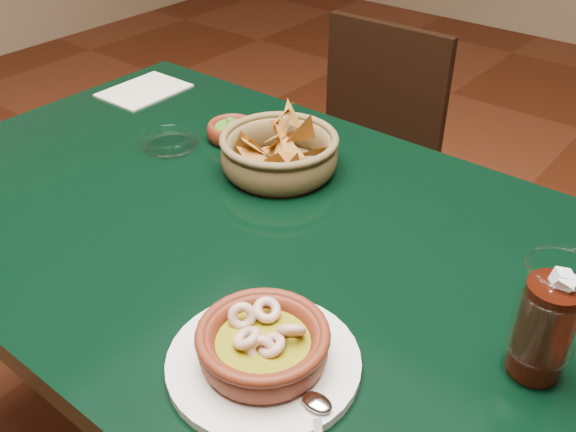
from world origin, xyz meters
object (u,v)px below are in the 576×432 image
Objects in this scene: dining_table at (232,259)px; cola_drink at (546,322)px; dining_chair at (358,167)px; shrimp_plate at (263,349)px; chip_basket at (279,153)px.

cola_drink is (0.52, -0.02, 0.18)m from dining_table.
dining_table is 1.46× the size of dining_chair.
dining_table is 6.61× the size of cola_drink.
shrimp_plate is (0.26, -0.22, 0.13)m from dining_table.
shrimp_plate is 1.59× the size of cola_drink.
chip_basket is at bearing -72.44° from dining_chair.
dining_chair is 1.08m from shrimp_plate.
shrimp_plate is at bearing -142.35° from cola_drink.
chip_basket is 1.34× the size of cola_drink.
cola_drink is (0.25, 0.20, 0.05)m from shrimp_plate.
cola_drink is (0.71, -0.73, 0.38)m from dining_chair.
chip_basket reaches higher than dining_chair.
dining_chair is at bearing 105.38° from dining_table.
dining_chair is 2.85× the size of shrimp_plate.
shrimp_plate is 0.32m from cola_drink.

